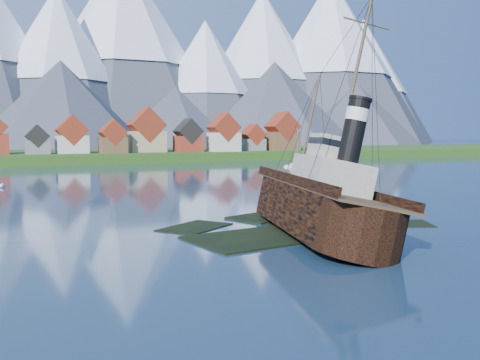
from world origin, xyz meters
name	(u,v)px	position (x,y,z in m)	size (l,w,h in m)	color
ground	(294,230)	(0.00, 0.00, 0.00)	(1400.00, 1400.00, 0.00)	#193048
shoal	(298,229)	(1.78, 2.15, -0.35)	(31.71, 21.24, 1.14)	black
shore_bank	(72,159)	(0.00, 170.00, 0.00)	(600.00, 80.00, 3.20)	#204413
seawall	(88,165)	(0.00, 132.00, 0.00)	(600.00, 2.50, 2.00)	#3F3D38
mountains	(21,46)	(-0.79, 481.26, 89.34)	(965.00, 340.00, 205.00)	#2D333D
tugboat_wreck	(305,202)	(0.58, -1.13, 3.13)	(7.32, 31.53, 24.99)	black
sailboat_d	(297,177)	(33.94, 55.75, 0.27)	(5.55, 8.85, 11.89)	white
sailboat_e	(295,167)	(52.79, 88.30, 0.24)	(3.38, 9.57, 10.87)	white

